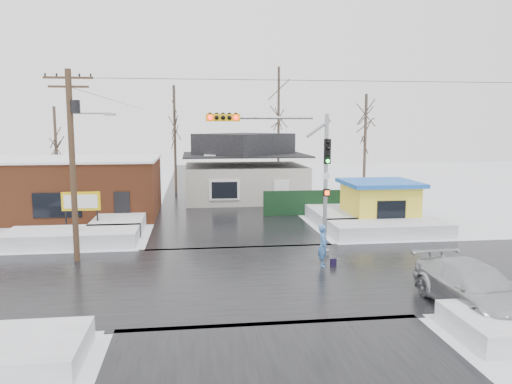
{
  "coord_description": "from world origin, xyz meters",
  "views": [
    {
      "loc": [
        -2.46,
        -20.57,
        6.51
      ],
      "look_at": [
        0.81,
        4.9,
        3.0
      ],
      "focal_mm": 35.0,
      "sensor_mm": 36.0,
      "label": 1
    }
  ],
  "objects": [
    {
      "name": "snowbank_ne",
      "position": [
        9.0,
        7.0,
        0.4
      ],
      "size": [
        7.0,
        3.0,
        0.8
      ],
      "primitive_type": "cube",
      "color": "white",
      "rests_on": "ground"
    },
    {
      "name": "ground",
      "position": [
        0.0,
        0.0,
        0.0
      ],
      "size": [
        120.0,
        120.0,
        0.0
      ],
      "primitive_type": "plane",
      "color": "white",
      "rests_on": "ground"
    },
    {
      "name": "brick_building",
      "position": [
        -11.0,
        15.99,
        2.08
      ],
      "size": [
        12.2,
        8.2,
        4.12
      ],
      "color": "brown",
      "rests_on": "ground"
    },
    {
      "name": "snowbank_nw",
      "position": [
        -9.0,
        7.0,
        0.4
      ],
      "size": [
        7.0,
        3.0,
        0.8
      ],
      "primitive_type": "cube",
      "color": "white",
      "rests_on": "ground"
    },
    {
      "name": "snowbank_nside_w",
      "position": [
        -7.0,
        12.0,
        0.4
      ],
      "size": [
        3.0,
        8.0,
        0.8
      ],
      "primitive_type": "cube",
      "color": "white",
      "rests_on": "ground"
    },
    {
      "name": "house",
      "position": [
        2.0,
        22.0,
        2.62
      ],
      "size": [
        10.4,
        8.4,
        5.76
      ],
      "color": "#BDB5AA",
      "rests_on": "ground"
    },
    {
      "name": "snowbank_nside_e",
      "position": [
        7.0,
        12.0,
        0.4
      ],
      "size": [
        3.0,
        8.0,
        0.8
      ],
      "primitive_type": "cube",
      "color": "white",
      "rests_on": "ground"
    },
    {
      "name": "road_ew",
      "position": [
        0.0,
        0.0,
        0.01
      ],
      "size": [
        120.0,
        10.0,
        0.02
      ],
      "primitive_type": "cube",
      "color": "black",
      "rests_on": "ground"
    },
    {
      "name": "tree_far_mid",
      "position": [
        6.0,
        28.0,
        9.54
      ],
      "size": [
        3.0,
        3.0,
        12.0
      ],
      "color": "#332821",
      "rests_on": "ground"
    },
    {
      "name": "tree_far_right",
      "position": [
        12.0,
        20.0,
        7.16
      ],
      "size": [
        3.0,
        3.0,
        9.0
      ],
      "color": "#332821",
      "rests_on": "ground"
    },
    {
      "name": "pedestrian",
      "position": [
        3.44,
        1.19,
        0.97
      ],
      "size": [
        0.6,
        0.78,
        1.93
      ],
      "primitive_type": "imported",
      "rotation": [
        0.0,
        0.0,
        1.36
      ],
      "color": "#447BC0",
      "rests_on": "ground"
    },
    {
      "name": "shopping_bag",
      "position": [
        3.9,
        1.06,
        0.17
      ],
      "size": [
        0.3,
        0.18,
        0.35
      ],
      "primitive_type": "cube",
      "rotation": [
        0.0,
        0.0,
        0.25
      ],
      "color": "black",
      "rests_on": "ground"
    },
    {
      "name": "marquee_sign",
      "position": [
        -9.0,
        9.49,
        1.92
      ],
      "size": [
        2.2,
        0.21,
        2.55
      ],
      "color": "black",
      "rests_on": "ground"
    },
    {
      "name": "fence",
      "position": [
        6.5,
        14.0,
        0.9
      ],
      "size": [
        8.0,
        0.12,
        1.8
      ],
      "primitive_type": "cube",
      "color": "black",
      "rests_on": "ground"
    },
    {
      "name": "tree_far_left",
      "position": [
        -4.0,
        26.0,
        7.95
      ],
      "size": [
        3.0,
        3.0,
        10.0
      ],
      "color": "#332821",
      "rests_on": "ground"
    },
    {
      "name": "car",
      "position": [
        7.23,
        -4.92,
        0.81
      ],
      "size": [
        2.63,
        5.73,
        1.62
      ],
      "primitive_type": "imported",
      "rotation": [
        0.0,
        0.0,
        0.06
      ],
      "color": "#B3B7BB",
      "rests_on": "ground"
    },
    {
      "name": "tree_far_west",
      "position": [
        -14.0,
        24.0,
        6.36
      ],
      "size": [
        3.0,
        3.0,
        8.0
      ],
      "color": "#332821",
      "rests_on": "ground"
    },
    {
      "name": "road_ns",
      "position": [
        0.0,
        0.0,
        0.01
      ],
      "size": [
        10.0,
        120.0,
        0.02
      ],
      "primitive_type": "cube",
      "color": "black",
      "rests_on": "ground"
    },
    {
      "name": "utility_pole",
      "position": [
        -7.93,
        3.5,
        5.11
      ],
      "size": [
        3.15,
        0.44,
        9.0
      ],
      "color": "#382619",
      "rests_on": "ground"
    },
    {
      "name": "kiosk",
      "position": [
        9.5,
        9.99,
        1.46
      ],
      "size": [
        4.6,
        4.6,
        2.88
      ],
      "color": "yellow",
      "rests_on": "ground"
    },
    {
      "name": "traffic_signal",
      "position": [
        2.43,
        2.97,
        4.54
      ],
      "size": [
        6.05,
        0.68,
        7.0
      ],
      "color": "gray",
      "rests_on": "ground"
    }
  ]
}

